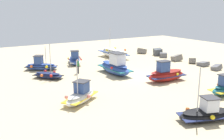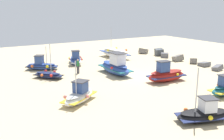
% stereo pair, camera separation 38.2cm
% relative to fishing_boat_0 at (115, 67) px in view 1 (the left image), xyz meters
% --- Properties ---
extents(ground_plane, '(59.99, 59.99, 0.00)m').
position_rel_fishing_boat_0_xyz_m(ground_plane, '(2.80, 1.88, -0.87)').
color(ground_plane, '#C6B289').
extents(fishing_boat_0, '(5.15, 2.17, 2.54)m').
position_rel_fishing_boat_0_xyz_m(fishing_boat_0, '(0.00, 0.00, 0.00)').
color(fishing_boat_0, '#2D4C9E').
rests_on(fishing_boat_0, ground_plane).
extents(fishing_boat_2, '(3.27, 3.98, 2.91)m').
position_rel_fishing_boat_0_xyz_m(fishing_boat_2, '(-6.28, -6.60, -0.32)').
color(fishing_boat_2, '#2D4C9E').
rests_on(fishing_boat_2, ground_plane).
extents(fishing_boat_3, '(1.98, 4.36, 2.20)m').
position_rel_fishing_boat_0_xyz_m(fishing_boat_3, '(5.15, 2.93, -0.16)').
color(fishing_boat_3, maroon).
rests_on(fishing_boat_3, ground_plane).
extents(fishing_boat_4, '(3.32, 3.09, 3.79)m').
position_rel_fishing_boat_0_xyz_m(fishing_boat_4, '(-2.13, -7.05, -0.51)').
color(fishing_boat_4, navy).
rests_on(fishing_boat_4, ground_plane).
extents(fishing_boat_5, '(2.52, 4.02, 3.78)m').
position_rel_fishing_boat_0_xyz_m(fishing_boat_5, '(13.63, -1.38, -0.35)').
color(fishing_boat_5, black).
rests_on(fishing_boat_5, ground_plane).
extents(fishing_boat_6, '(4.15, 2.57, 1.93)m').
position_rel_fishing_boat_0_xyz_m(fishing_boat_6, '(-7.29, -1.78, -0.26)').
color(fishing_boat_6, '#2D4C9E').
rests_on(fishing_boat_6, ground_plane).
extents(fishing_boat_7, '(5.56, 2.77, 4.48)m').
position_rel_fishing_boat_0_xyz_m(fishing_boat_7, '(-8.20, 4.89, -0.13)').
color(fishing_boat_7, white).
rests_on(fishing_boat_7, ground_plane).
extents(fishing_boat_8, '(3.11, 3.74, 3.48)m').
position_rel_fishing_boat_0_xyz_m(fishing_boat_8, '(6.12, -7.08, -0.29)').
color(fishing_boat_8, white).
rests_on(fishing_boat_8, ground_plane).
extents(person_walking, '(0.32, 0.32, 1.66)m').
position_rel_fishing_boat_0_xyz_m(person_walking, '(-2.38, -3.52, 0.09)').
color(person_walking, '#2D2D38').
rests_on(person_walking, ground_plane).
extents(breakwater_rocks, '(24.47, 2.78, 1.35)m').
position_rel_fishing_boat_0_xyz_m(breakwater_rocks, '(1.56, 11.53, -0.45)').
color(breakwater_rocks, slate).
rests_on(breakwater_rocks, ground_plane).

